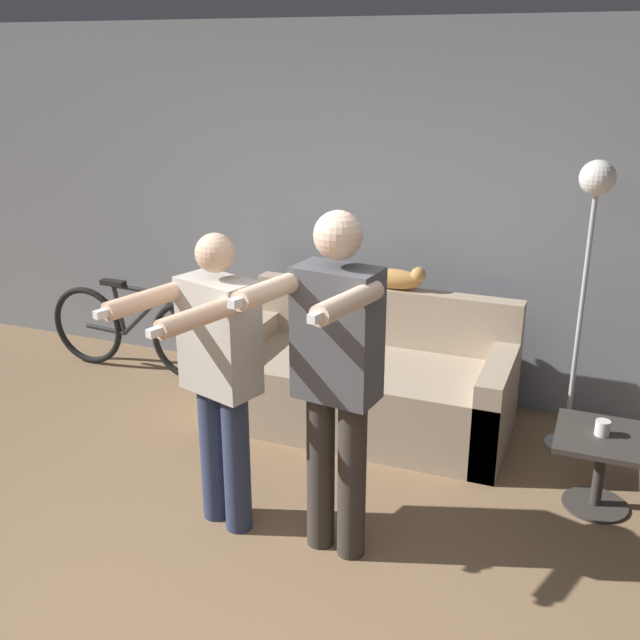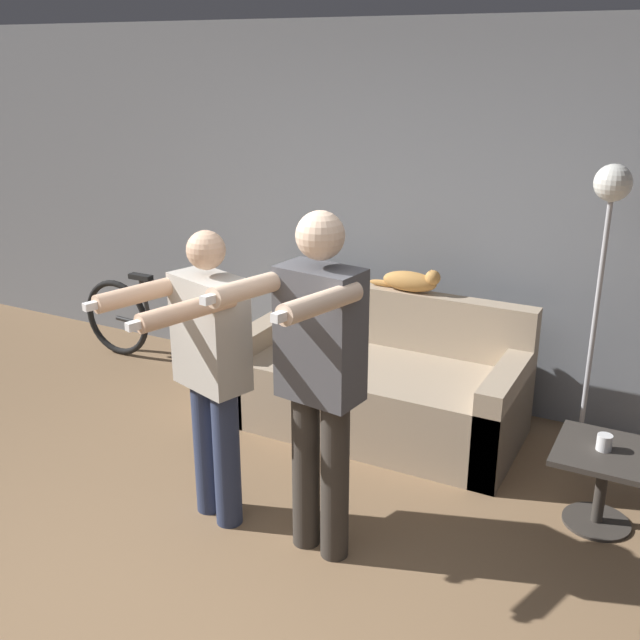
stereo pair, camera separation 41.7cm
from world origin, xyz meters
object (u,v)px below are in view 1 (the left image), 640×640
Objects in this scene: person_right at (335,369)px; floor_lamp at (591,231)px; cup at (603,428)px; cat at (397,278)px; bicycle at (136,331)px; side_table at (602,455)px; couch at (368,385)px; person_left at (217,368)px.

person_right is 0.96× the size of floor_lamp.
cup is at bearing -73.31° from floor_lamp.
cat is 0.33× the size of bicycle.
floor_lamp reaches higher than cup.
cup is (1.39, -0.80, -0.46)m from cat.
side_table is (0.21, -0.65, -1.08)m from floor_lamp.
person_left reaches higher than couch.
bicycle is at bearing 174.49° from couch.
side_table is (1.48, -0.46, 0.03)m from couch.
bicycle is at bearing -175.86° from cat.
person_right is 1.71m from cat.
person_left is 0.91× the size of person_right.
person_left is at bearing -172.28° from person_right.
side_table is 5.99× the size of cup.
person_right reaches higher than cat.
floor_lamp is 3.58× the size of side_table.
person_right is at bearing -83.58° from cat.
floor_lamp is at bearing 108.01° from side_table.
cup is at bearing -30.08° from cat.
person_left reaches higher than bicycle.
person_right is at bearing -34.85° from bicycle.
person_right is 3.39× the size of cat.
cat is at bearing 149.92° from cup.
couch is 1.55m from cup.
floor_lamp reaches higher than bicycle.
floor_lamp is 1.15× the size of bicycle.
cat is at bearing 172.68° from floor_lamp.
side_table is at bearing -29.70° from cat.
cat reaches higher than couch.
side_table is at bearing -10.77° from bicycle.
bicycle reaches higher than side_table.
cup is 0.05× the size of bicycle.
person_right reaches higher than person_left.
floor_lamp is 1.28m from side_table.
bicycle is at bearing 153.54° from person_left.
person_right is 1.10× the size of bicycle.
person_right is 20.53× the size of cup.
person_left is 2.12m from side_table.
couch is 1.19× the size of bicycle.
cat is (0.08, 0.34, 0.65)m from couch.
couch is 1.97m from bicycle.
person_left is 3.13× the size of side_table.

